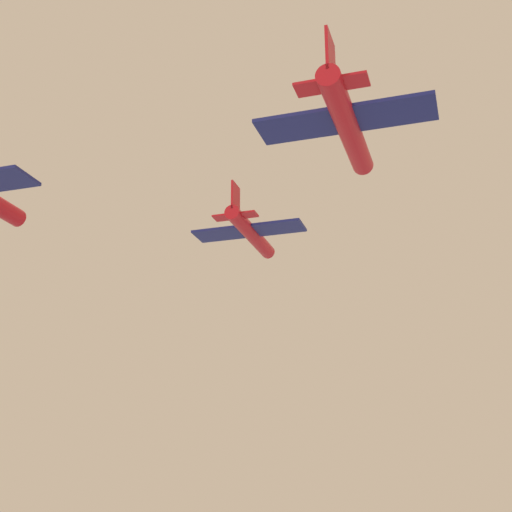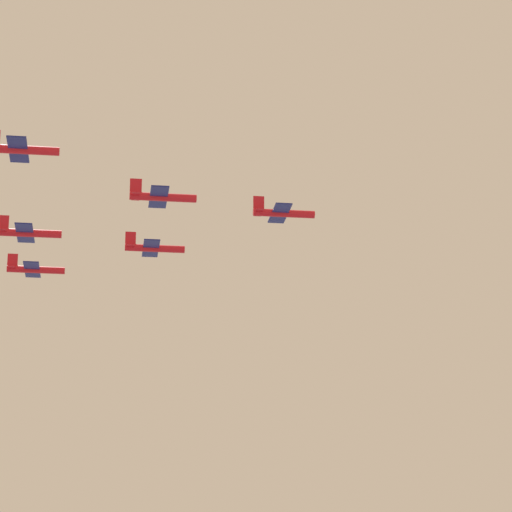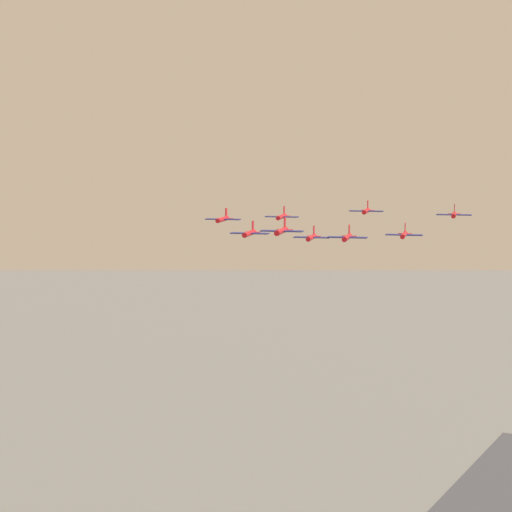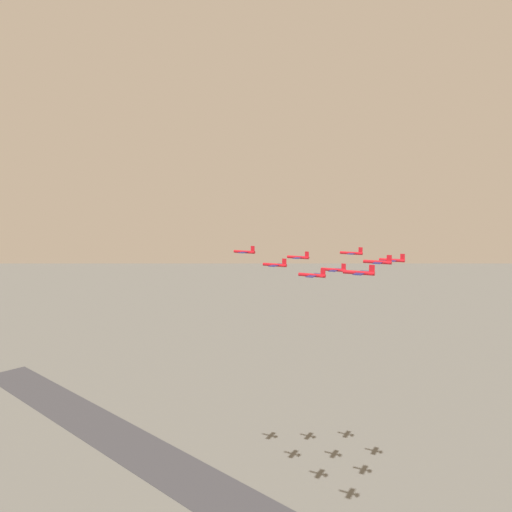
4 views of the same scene
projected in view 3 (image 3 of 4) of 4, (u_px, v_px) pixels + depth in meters
The scene contains 9 objects.
jet_0 at pixel (282, 231), 199.04m from camera, with size 8.36×8.23×3.07m.
jet_1 at pixel (347, 237), 214.85m from camera, with size 8.36×8.23×3.07m.
jet_2 at pixel (249, 233), 219.48m from camera, with size 8.36×8.23×3.07m.
jet_3 at pixel (404, 235), 230.44m from camera, with size 8.36×8.23×3.07m.
jet_4 at pixel (312, 237), 235.25m from camera, with size 8.36×8.23×3.07m.
jet_5 at pixel (223, 219), 239.49m from camera, with size 8.36×8.23×3.07m.
jet_6 at pixel (454, 215), 245.54m from camera, with size 8.36×8.23×3.07m.
jet_7 at pixel (366, 211), 250.16m from camera, with size 8.36×8.23×3.07m.
jet_8 at pixel (282, 217), 255.05m from camera, with size 8.36×8.23×3.07m.
Camera 3 is at (-139.78, -137.83, 127.69)m, focal length 70.00 mm.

